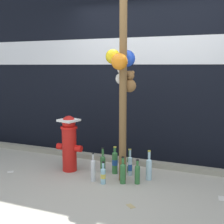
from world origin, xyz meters
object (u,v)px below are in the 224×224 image
object	(u,v)px
bottle_2	(103,175)
bottle_3	(123,172)
fire_hydrant	(69,142)
bottle_4	(137,173)
memorial_post	(123,51)
bottle_0	(130,165)
bottle_5	(103,162)
bottle_7	(149,168)
bottle_1	(115,162)
bottle_6	(130,163)
bottle_8	(93,170)

from	to	relation	value
bottle_2	bottle_3	xyz separation A→B (m)	(0.23, 0.11, 0.03)
fire_hydrant	bottle_4	xyz separation A→B (m)	(1.06, -0.10, -0.28)
memorial_post	bottle_0	world-z (taller)	memorial_post
memorial_post	fire_hydrant	size ratio (longest dim) A/B	3.64
bottle_5	bottle_7	world-z (taller)	bottle_7
memorial_post	bottle_4	world-z (taller)	memorial_post
memorial_post	bottle_3	bearing A→B (deg)	-67.51
bottle_2	bottle_7	world-z (taller)	bottle_7
memorial_post	bottle_1	xyz separation A→B (m)	(-0.17, 0.16, -1.52)
bottle_1	bottle_3	xyz separation A→B (m)	(0.23, -0.30, -0.02)
bottle_3	bottle_4	bearing A→B (deg)	19.06
bottle_4	bottle_5	world-z (taller)	bottle_5
bottle_6	bottle_8	distance (m)	0.60
fire_hydrant	bottle_8	world-z (taller)	fire_hydrant
fire_hydrant	bottle_2	world-z (taller)	fire_hydrant
bottle_0	bottle_6	world-z (taller)	bottle_0
bottle_4	bottle_5	distance (m)	0.63
bottle_4	bottle_6	xyz separation A→B (m)	(-0.23, 0.35, -0.00)
fire_hydrant	bottle_6	xyz separation A→B (m)	(0.83, 0.25, -0.29)
bottle_1	bottle_4	bearing A→B (deg)	-30.14
fire_hydrant	bottle_8	distance (m)	0.61
bottle_1	bottle_7	xyz separation A→B (m)	(0.51, -0.05, -0.01)
bottle_5	bottle_1	bearing A→B (deg)	3.44
bottle_1	bottle_2	distance (m)	0.41
memorial_post	bottle_2	xyz separation A→B (m)	(-0.17, -0.24, -1.57)
bottle_0	bottle_1	bearing A→B (deg)	-176.35
memorial_post	bottle_8	xyz separation A→B (m)	(-0.33, -0.21, -1.53)
bottle_4	bottle_6	size ratio (longest dim) A/B	0.94
bottle_1	bottle_8	xyz separation A→B (m)	(-0.16, -0.37, -0.01)
bottle_0	bottle_1	distance (m)	0.22
bottle_3	bottle_7	world-z (taller)	bottle_7
bottle_5	memorial_post	bearing A→B (deg)	-22.97
bottle_1	bottle_2	size ratio (longest dim) A/B	1.33
bottle_0	bottle_8	xyz separation A→B (m)	(-0.38, -0.39, 0.02)
fire_hydrant	bottle_2	bearing A→B (deg)	-22.54
bottle_4	bottle_8	size ratio (longest dim) A/B	0.85
bottle_7	bottle_8	xyz separation A→B (m)	(-0.67, -0.32, -0.01)
fire_hydrant	bottle_1	distance (m)	0.71
memorial_post	bottle_5	world-z (taller)	memorial_post
bottle_4	bottle_7	xyz separation A→B (m)	(0.10, 0.19, 0.02)
bottle_3	bottle_4	size ratio (longest dim) A/B	1.10
fire_hydrant	bottle_3	world-z (taller)	fire_hydrant
bottle_5	bottle_6	size ratio (longest dim) A/B	1.04
bottle_2	bottle_6	distance (m)	0.55
bottle_4	bottle_7	distance (m)	0.22
bottle_6	bottle_8	xyz separation A→B (m)	(-0.34, -0.49, 0.02)
bottle_4	bottle_2	bearing A→B (deg)	-157.37
bottle_1	bottle_5	world-z (taller)	bottle_1
bottle_2	bottle_5	xyz separation A→B (m)	(-0.18, 0.39, 0.02)
bottle_0	fire_hydrant	bearing A→B (deg)	-170.35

